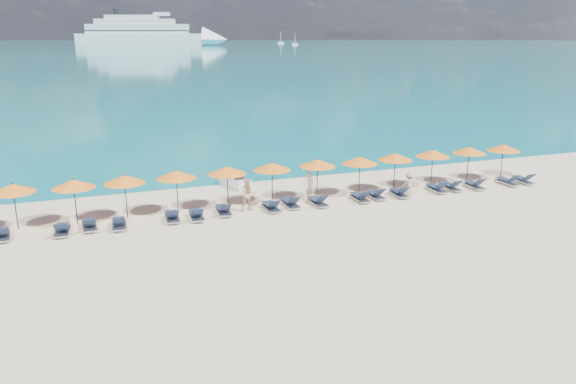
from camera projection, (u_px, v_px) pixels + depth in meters
name	position (u px, v px, depth m)	size (l,w,h in m)	color
ground	(310.00, 233.00, 26.05)	(1400.00, 1400.00, 0.00)	beige
sea	(82.00, 43.00, 621.68)	(1600.00, 1300.00, 0.01)	#1FA9B2
cruise_ship	(154.00, 34.00, 503.08)	(133.07, 67.52, 37.36)	white
sailboat_near	(281.00, 42.00, 611.25)	(6.87, 2.29, 12.59)	white
sailboat_far	(295.00, 44.00, 531.61)	(5.75, 1.92, 10.54)	white
jetski	(235.00, 181.00, 33.97)	(1.51, 2.51, 0.84)	white
beachgoer_a	(310.00, 186.00, 31.10)	(0.58, 0.38, 1.60)	tan
beachgoer_b	(248.00, 195.00, 29.06)	(0.86, 0.50, 1.77)	tan
beachgoer_c	(409.00, 185.00, 31.71)	(0.93, 0.43, 1.44)	tan
umbrella_1	(13.00, 188.00, 26.03)	(2.10, 2.10, 2.28)	black
umbrella_2	(73.00, 184.00, 26.82)	(2.10, 2.10, 2.28)	black
umbrella_3	(125.00, 179.00, 27.65)	(2.10, 2.10, 2.28)	black
umbrella_4	(176.00, 175.00, 28.60)	(2.10, 2.10, 2.28)	black
umbrella_5	(227.00, 170.00, 29.48)	(2.10, 2.10, 2.28)	black
umbrella_6	(272.00, 166.00, 30.34)	(2.10, 2.10, 2.28)	black
umbrella_7	(317.00, 163.00, 31.18)	(2.10, 2.10, 2.28)	black
umbrella_8	(360.00, 160.00, 31.86)	(2.10, 2.10, 2.28)	black
umbrella_9	(395.00, 157.00, 32.79)	(2.10, 2.10, 2.28)	black
umbrella_10	(433.00, 153.00, 33.74)	(2.10, 2.10, 2.28)	black
umbrella_11	(469.00, 150.00, 34.65)	(2.10, 2.10, 2.28)	black
umbrella_12	(503.00, 148.00, 35.44)	(2.10, 2.10, 2.28)	black
lounger_2	(2.00, 234.00, 25.24)	(0.76, 1.75, 0.66)	silver
lounger_3	(62.00, 229.00, 25.86)	(0.74, 1.74, 0.66)	silver
lounger_4	(89.00, 224.00, 26.52)	(0.68, 1.72, 0.66)	silver
lounger_5	(119.00, 223.00, 26.70)	(0.72, 1.74, 0.66)	silver
lounger_6	(172.00, 216.00, 27.74)	(0.73, 1.74, 0.66)	silver
lounger_7	(196.00, 215.00, 27.97)	(0.74, 1.74, 0.66)	silver
lounger_8	(224.00, 210.00, 28.74)	(0.72, 1.73, 0.66)	silver
lounger_9	(271.00, 206.00, 29.35)	(0.62, 1.70, 0.66)	silver
lounger_10	(291.00, 203.00, 29.96)	(0.67, 1.72, 0.66)	silver
lounger_11	(318.00, 201.00, 30.26)	(0.68, 1.72, 0.66)	silver
lounger_12	(360.00, 197.00, 31.03)	(0.68, 1.72, 0.66)	silver
lounger_13	(375.00, 194.00, 31.54)	(0.65, 1.71, 0.66)	silver
lounger_14	(399.00, 193.00, 31.91)	(0.79, 1.75, 0.66)	silver
lounger_15	(437.00, 188.00, 32.87)	(0.74, 1.74, 0.66)	silver
lounger_16	(451.00, 186.00, 33.24)	(0.68, 1.72, 0.66)	silver
lounger_17	(474.00, 185.00, 33.61)	(0.78, 1.75, 0.66)	silver
lounger_18	(507.00, 181.00, 34.41)	(0.64, 1.71, 0.66)	silver
lounger_19	(523.00, 180.00, 34.78)	(0.73, 1.74, 0.66)	silver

